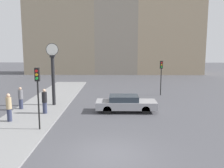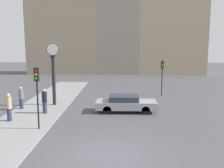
# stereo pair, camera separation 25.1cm
# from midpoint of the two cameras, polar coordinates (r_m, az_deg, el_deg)

# --- Properties ---
(ground_plane) EXTENTS (120.00, 120.00, 0.00)m
(ground_plane) POSITION_cam_midpoint_polar(r_m,az_deg,el_deg) (11.80, -0.52, -15.80)
(ground_plane) COLOR #47474C
(sidewalk_corner) EXTENTS (3.86, 23.70, 0.11)m
(sidewalk_corner) POSITION_cam_midpoint_polar(r_m,az_deg,el_deg) (21.95, -14.12, -4.20)
(sidewalk_corner) COLOR gray
(sidewalk_corner) RESTS_ON ground_plane
(building_row) EXTENTS (29.91, 5.00, 18.24)m
(building_row) POSITION_cam_midpoint_polar(r_m,az_deg,el_deg) (43.63, 1.48, 12.62)
(building_row) COLOR gray
(building_row) RESTS_ON ground_plane
(sedan_car) EXTENTS (4.45, 1.70, 1.23)m
(sedan_car) POSITION_cam_midpoint_polar(r_m,az_deg,el_deg) (18.63, 3.51, -4.43)
(sedan_car) COLOR #9E9EA3
(sedan_car) RESTS_ON ground_plane
(traffic_light_near) EXTENTS (0.26, 0.24, 3.57)m
(traffic_light_near) POSITION_cam_midpoint_polar(r_m,az_deg,el_deg) (14.70, -16.31, -0.29)
(traffic_light_near) COLOR black
(traffic_light_near) RESTS_ON sidewalk_corner
(traffic_light_far) EXTENTS (0.26, 0.24, 3.40)m
(traffic_light_far) POSITION_cam_midpoint_polar(r_m,az_deg,el_deg) (24.85, 11.69, 3.00)
(traffic_light_far) COLOR black
(traffic_light_far) RESTS_ON ground_plane
(street_clock) EXTENTS (0.98, 0.35, 4.96)m
(street_clock) POSITION_cam_midpoint_polar(r_m,az_deg,el_deg) (20.52, -12.89, 2.45)
(street_clock) COLOR black
(street_clock) RESTS_ON sidewalk_corner
(pedestrian_tan_coat) EXTENTS (0.35, 0.35, 1.81)m
(pedestrian_tan_coat) POSITION_cam_midpoint_polar(r_m,az_deg,el_deg) (17.22, -22.11, -4.88)
(pedestrian_tan_coat) COLOR #2D334C
(pedestrian_tan_coat) RESTS_ON sidewalk_corner
(pedestrian_grey_jacket) EXTENTS (0.35, 0.35, 1.67)m
(pedestrian_grey_jacket) POSITION_cam_midpoint_polar(r_m,az_deg,el_deg) (20.23, -19.72, -2.98)
(pedestrian_grey_jacket) COLOR #2D334C
(pedestrian_grey_jacket) RESTS_ON sidewalk_corner
(pedestrian_black_jacket) EXTENTS (0.36, 0.36, 1.76)m
(pedestrian_black_jacket) POSITION_cam_midpoint_polar(r_m,az_deg,el_deg) (18.37, -14.78, -3.77)
(pedestrian_black_jacket) COLOR #2D334C
(pedestrian_black_jacket) RESTS_ON sidewalk_corner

